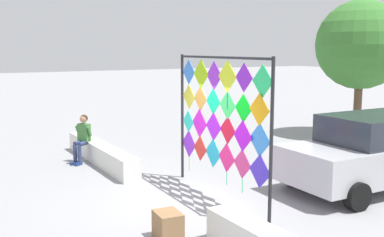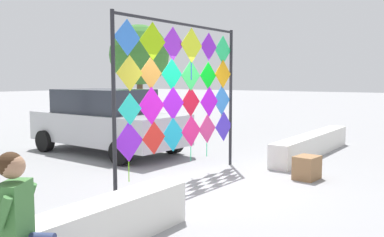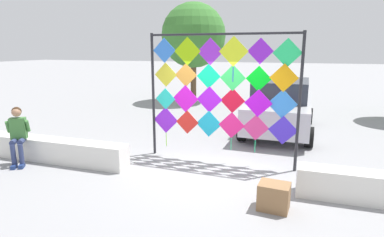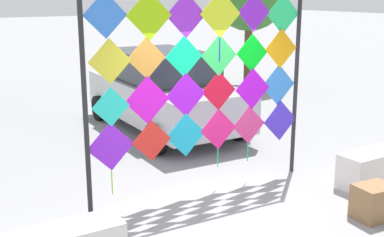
{
  "view_description": "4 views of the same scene",
  "coord_description": "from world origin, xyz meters",
  "px_view_note": "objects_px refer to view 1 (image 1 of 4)",
  "views": [
    {
      "loc": [
        8.42,
        -4.84,
        3.32
      ],
      "look_at": [
        0.07,
        0.08,
        1.85
      ],
      "focal_mm": 43.12,
      "sensor_mm": 36.0,
      "label": 1
    },
    {
      "loc": [
        -6.59,
        -4.12,
        2.05
      ],
      "look_at": [
        -0.39,
        0.25,
        1.32
      ],
      "focal_mm": 38.44,
      "sensor_mm": 36.0,
      "label": 2
    },
    {
      "loc": [
        1.74,
        -6.61,
        2.8
      ],
      "look_at": [
        -0.54,
        0.41,
        1.16
      ],
      "focal_mm": 29.42,
      "sensor_mm": 36.0,
      "label": 3
    },
    {
      "loc": [
        -3.99,
        -5.39,
        3.05
      ],
      "look_at": [
        -0.47,
        0.27,
        1.37
      ],
      "focal_mm": 46.88,
      "sensor_mm": 36.0,
      "label": 4
    }
  ],
  "objects_px": {
    "kite_display_rack": "(220,114)",
    "tree_broadleaf": "(360,45)",
    "cardboard_box_large": "(168,225)",
    "seated_vendor": "(82,135)",
    "parked_car": "(373,151)"
  },
  "relations": [
    {
      "from": "parked_car",
      "to": "tree_broadleaf",
      "type": "xyz_separation_m",
      "value": [
        -4.7,
        4.99,
        2.58
      ]
    },
    {
      "from": "cardboard_box_large",
      "to": "seated_vendor",
      "type": "bearing_deg",
      "value": 176.45
    },
    {
      "from": "kite_display_rack",
      "to": "cardboard_box_large",
      "type": "relative_size",
      "value": 7.01
    },
    {
      "from": "parked_car",
      "to": "tree_broadleaf",
      "type": "distance_m",
      "value": 7.32
    },
    {
      "from": "kite_display_rack",
      "to": "tree_broadleaf",
      "type": "distance_m",
      "value": 9.37
    },
    {
      "from": "seated_vendor",
      "to": "parked_car",
      "type": "xyz_separation_m",
      "value": [
        5.92,
        5.28,
        0.07
      ]
    },
    {
      "from": "kite_display_rack",
      "to": "tree_broadleaf",
      "type": "relative_size",
      "value": 0.72
    },
    {
      "from": "cardboard_box_large",
      "to": "parked_car",
      "type": "bearing_deg",
      "value": 92.0
    },
    {
      "from": "cardboard_box_large",
      "to": "tree_broadleaf",
      "type": "height_order",
      "value": "tree_broadleaf"
    },
    {
      "from": "parked_car",
      "to": "kite_display_rack",
      "type": "bearing_deg",
      "value": -109.43
    },
    {
      "from": "cardboard_box_large",
      "to": "tree_broadleaf",
      "type": "distance_m",
      "value": 12.16
    },
    {
      "from": "seated_vendor",
      "to": "parked_car",
      "type": "relative_size",
      "value": 0.31
    },
    {
      "from": "kite_display_rack",
      "to": "cardboard_box_large",
      "type": "bearing_deg",
      "value": -54.94
    },
    {
      "from": "cardboard_box_large",
      "to": "tree_broadleaf",
      "type": "bearing_deg",
      "value": 114.71
    },
    {
      "from": "seated_vendor",
      "to": "cardboard_box_large",
      "type": "xyz_separation_m",
      "value": [
        6.12,
        -0.38,
        -0.59
      ]
    }
  ]
}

